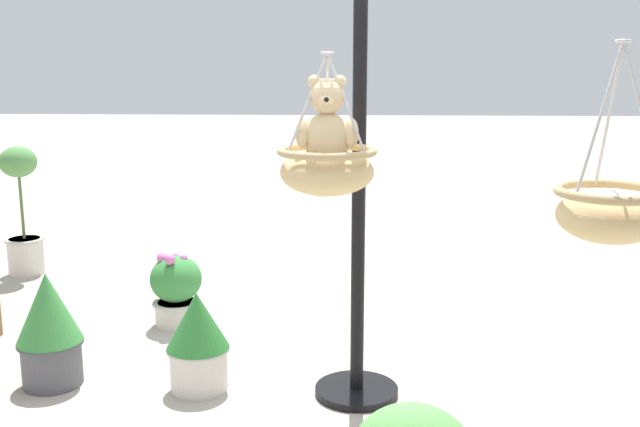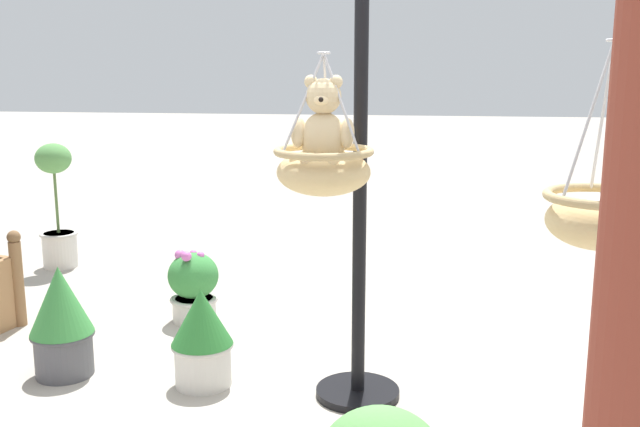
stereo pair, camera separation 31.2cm
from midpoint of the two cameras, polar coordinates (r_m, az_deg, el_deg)
name	(u,v)px [view 2 (the right image)]	position (r m, az deg, el deg)	size (l,w,h in m)	color
ground_plane	(318,390)	(4.08, 2.09, -13.46)	(40.00, 40.00, 0.00)	#A8A093
display_pole_central	(359,259)	(3.77, 5.41, -3.51)	(0.44, 0.44, 2.42)	black
hanging_basket_with_teddy	(324,168)	(3.43, 2.89, 3.48)	(0.46, 0.46, 0.66)	tan
teddy_bear	(323,128)	(3.39, 2.90, 6.57)	(0.29, 0.25, 0.42)	#D1B789
hanging_basket_left_high	(601,216)	(3.03, 23.63, -0.23)	(0.43, 0.43, 0.78)	tan
potted_plant_fern_front	(193,286)	(5.04, -7.99, -5.55)	(0.34, 0.34, 0.51)	beige
potted_plant_flowering_red	(202,336)	(4.06, -6.89, -9.41)	(0.34, 0.34, 0.54)	beige
potted_plant_bushy_green	(61,320)	(4.33, -17.38, -7.88)	(0.35, 0.35, 0.63)	#4C4C51
potted_plant_small_succulent	(57,209)	(6.56, -18.36, 0.29)	(0.32, 0.32, 1.06)	beige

